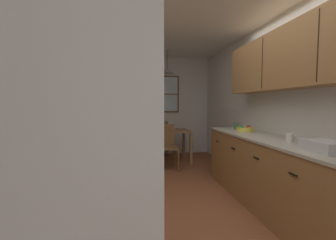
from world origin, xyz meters
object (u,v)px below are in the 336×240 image
dining_table (167,135)px  mug_spare (290,138)px  refrigerator (84,196)px  dish_rack (326,147)px  dining_chair_far (160,136)px  stove_range (98,209)px  mug_by_coffeemaker (237,126)px  microwave_over_range (80,56)px  fruit_bowl (245,129)px  storage_canister (104,138)px  dining_chair_near (167,145)px  trash_bin (134,156)px

dining_table → mug_spare: (0.95, -2.88, 0.33)m
dining_table → refrigerator: bearing=-104.1°
dish_rack → dining_table: bearing=104.9°
dining_chair_far → dish_rack: size_ratio=2.65×
dining_table → stove_range: bearing=-107.7°
refrigerator → dining_chair_far: bearing=78.8°
refrigerator → mug_by_coffeemaker: 3.18m
stove_range → microwave_over_range: (-0.11, 0.00, 1.22)m
mug_spare → stove_range: bearing=-168.3°
microwave_over_range → mug_by_coffeemaker: (2.13, 1.78, -0.74)m
dining_chair_far → fruit_bowl: 2.68m
mug_spare → dish_rack: 0.53m
refrigerator → microwave_over_range: size_ratio=2.87×
dining_chair_far → storage_canister: bearing=-105.9°
storage_canister → dish_rack: size_ratio=0.48×
dining_chair_far → mug_spare: size_ratio=8.05×
microwave_over_range → mug_by_coffeemaker: size_ratio=5.38×
storage_canister → dish_rack: bearing=-17.7°
storage_canister → dining_chair_near: bearing=66.1°
refrigerator → fruit_bowl: size_ratio=6.47×
dining_chair_far → storage_canister: (-0.97, -3.39, 0.48)m
fruit_bowl → dish_rack: size_ratio=0.79×
dining_chair_far → trash_bin: 1.42m
stove_range → dining_table: stove_range is taller
trash_bin → storage_canister: storage_canister is taller
dining_chair_near → storage_canister: 2.44m
trash_bin → dining_table: bearing=39.6°
refrigerator → fruit_bowl: refrigerator is taller
mug_by_coffeemaker → mug_spare: (-0.02, -1.36, 0.00)m
microwave_over_range → mug_spare: size_ratio=5.41×
mug_by_coffeemaker → refrigerator: bearing=-128.4°
trash_bin → fruit_bowl: size_ratio=2.21×
fruit_bowl → dish_rack: (-0.06, -1.59, 0.01)m
dining_chair_near → fruit_bowl: size_ratio=3.36×
stove_range → trash_bin: stove_range is taller
stove_range → dish_rack: 2.02m
dining_chair_far → microwave_over_range: bearing=-105.4°
mug_by_coffeemaker → microwave_over_range: bearing=-140.2°
trash_bin → microwave_over_range: bearing=-98.7°
stove_range → mug_spare: bearing=11.7°
mug_spare → fruit_bowl: mug_spare is taller
trash_bin → mug_spare: mug_spare is taller
stove_range → dining_table: (1.06, 3.30, 0.15)m
dining_table → mug_by_coffeemaker: (0.96, -1.52, 0.33)m
microwave_over_range → trash_bin: size_ratio=1.02×
dining_chair_far → dish_rack: dish_rack is taller
trash_bin → fruit_bowl: bearing=-34.8°
dish_rack → mug_spare: bearing=85.9°
storage_canister → mug_by_coffeemaker: storage_canister is taller
stove_range → fruit_bowl: size_ratio=4.10×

